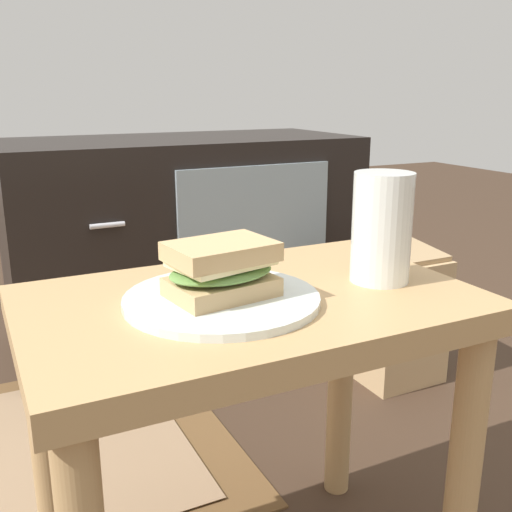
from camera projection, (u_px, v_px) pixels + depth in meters
The scene contains 6 objects.
side_table at pixel (250, 361), 0.77m from camera, with size 0.56×0.36×0.46m.
tv_cabinet at pixel (184, 240), 1.71m from camera, with size 0.96×0.46×0.58m.
plate at pixel (222, 299), 0.72m from camera, with size 0.24×0.24×0.01m, color silver.
sandwich_front at pixel (221, 269), 0.70m from camera, with size 0.14×0.11×0.07m.
beer_glass at pixel (382, 231), 0.78m from camera, with size 0.08×0.08×0.15m.
paper_bag at pixel (396, 316), 1.48m from camera, with size 0.20×0.18×0.34m.
Camera 1 is at (-0.30, -0.63, 0.71)m, focal length 41.76 mm.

